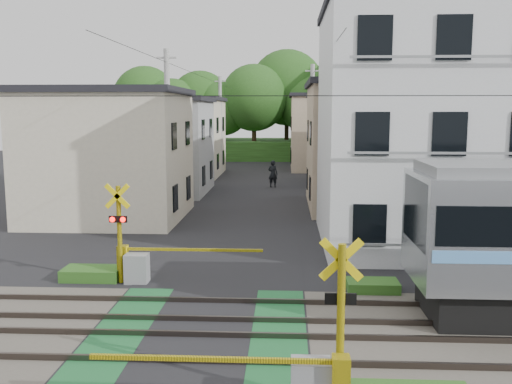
# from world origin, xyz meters

# --- Properties ---
(ground) EXTENTS (120.00, 120.00, 0.00)m
(ground) POSITION_xyz_m (0.00, 0.00, 0.00)
(ground) COLOR black
(track_bed) EXTENTS (120.00, 120.00, 0.14)m
(track_bed) POSITION_xyz_m (0.00, 0.00, 0.04)
(track_bed) COLOR #47423A
(track_bed) RESTS_ON ground
(crossing_signal_near) EXTENTS (4.74, 0.65, 3.09)m
(crossing_signal_near) POSITION_xyz_m (2.59, -3.65, 0.71)
(crossing_signal_near) COLOR yellow
(crossing_signal_near) RESTS_ON ground
(crossing_signal_far) EXTENTS (4.74, 0.65, 3.09)m
(crossing_signal_far) POSITION_xyz_m (-2.59, 3.65, 0.71)
(crossing_signal_far) COLOR yellow
(crossing_signal_far) RESTS_ON ground
(apartment_block) EXTENTS (10.20, 8.36, 9.30)m
(apartment_block) POSITION_xyz_m (8.50, 9.49, 4.66)
(apartment_block) COLOR silver
(apartment_block) RESTS_ON ground
(houses_row) EXTENTS (22.07, 31.35, 6.80)m
(houses_row) POSITION_xyz_m (0.25, 25.92, 3.24)
(houses_row) COLOR beige
(houses_row) RESTS_ON ground
(tree_hill) EXTENTS (40.00, 13.27, 11.89)m
(tree_hill) POSITION_xyz_m (1.61, 48.62, 5.71)
(tree_hill) COLOR #26511B
(tree_hill) RESTS_ON ground
(catenary) EXTENTS (60.00, 5.04, 7.00)m
(catenary) POSITION_xyz_m (6.00, 0.03, 3.70)
(catenary) COLOR #2D2D33
(catenary) RESTS_ON ground
(utility_poles) EXTENTS (7.90, 42.00, 8.00)m
(utility_poles) POSITION_xyz_m (-1.05, 23.01, 4.08)
(utility_poles) COLOR #A5A5A0
(utility_poles) RESTS_ON ground
(pedestrian) EXTENTS (0.78, 0.64, 1.86)m
(pedestrian) POSITION_xyz_m (1.15, 25.72, 0.93)
(pedestrian) COLOR black
(pedestrian) RESTS_ON ground
(weed_patches) EXTENTS (10.25, 8.80, 0.40)m
(weed_patches) POSITION_xyz_m (1.76, -0.09, 0.18)
(weed_patches) COLOR #2D5E1E
(weed_patches) RESTS_ON ground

